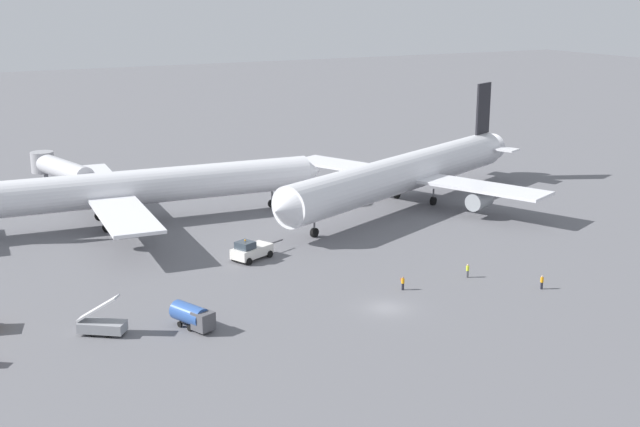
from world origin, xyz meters
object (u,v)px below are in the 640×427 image
(airliner_at_gate_left, at_px, (124,189))
(gse_fuel_bowser_stubby, at_px, (193,316))
(ground_crew_ramp_agent_by_cones, at_px, (468,270))
(pushback_tug, at_px, (251,250))
(airliner_being_pushed, at_px, (404,173))
(jet_bridge, at_px, (58,168))
(ground_crew_marshaller_foreground, at_px, (403,283))
(gse_stair_truck_yellow, at_px, (102,324))
(ground_crew_wing_walker_right, at_px, (542,282))

(airliner_at_gate_left, bearing_deg, gse_fuel_bowser_stubby, -96.07)
(airliner_at_gate_left, distance_m, ground_crew_ramp_agent_by_cones, 51.17)
(airliner_at_gate_left, xyz_separation_m, ground_crew_ramp_agent_by_cones, (29.11, -41.86, -4.28))
(airliner_at_gate_left, relative_size, gse_fuel_bowser_stubby, 11.54)
(pushback_tug, distance_m, ground_crew_ramp_agent_by_cones, 26.75)
(ground_crew_ramp_agent_by_cones, bearing_deg, gse_fuel_bowser_stubby, 179.04)
(gse_fuel_bowser_stubby, bearing_deg, pushback_tug, 51.79)
(airliner_at_gate_left, xyz_separation_m, pushback_tug, (9.39, -23.79, -3.92))
(airliner_being_pushed, xyz_separation_m, gse_fuel_bowser_stubby, (-45.67, -31.27, -3.82))
(jet_bridge, bearing_deg, pushback_tug, -73.41)
(pushback_tug, relative_size, gse_fuel_bowser_stubby, 1.60)
(ground_crew_ramp_agent_by_cones, distance_m, jet_bridge, 73.55)
(ground_crew_marshaller_foreground, relative_size, ground_crew_ramp_agent_by_cones, 0.95)
(gse_stair_truck_yellow, height_order, ground_crew_wing_walker_right, gse_stair_truck_yellow)
(ground_crew_ramp_agent_by_cones, xyz_separation_m, jet_bridge, (-33.76, 65.24, 3.55))
(gse_fuel_bowser_stubby, distance_m, jet_bridge, 64.76)
(airliner_at_gate_left, height_order, jet_bridge, airliner_at_gate_left)
(jet_bridge, bearing_deg, airliner_at_gate_left, -78.74)
(ground_crew_wing_walker_right, distance_m, jet_bridge, 82.10)
(airliner_being_pushed, relative_size, ground_crew_ramp_agent_by_cones, 34.34)
(pushback_tug, bearing_deg, airliner_being_pushed, 23.33)
(jet_bridge, bearing_deg, ground_crew_marshaller_foreground, -69.23)
(airliner_being_pushed, distance_m, ground_crew_marshaller_foreground, 38.46)
(gse_stair_truck_yellow, distance_m, ground_crew_marshaller_foreground, 33.03)
(ground_crew_marshaller_foreground, distance_m, jet_bridge, 69.85)
(gse_stair_truck_yellow, relative_size, jet_bridge, 0.27)
(airliner_at_gate_left, bearing_deg, ground_crew_ramp_agent_by_cones, -55.19)
(pushback_tug, distance_m, jet_bridge, 49.32)
(gse_stair_truck_yellow, bearing_deg, ground_crew_ramp_agent_by_cones, -4.59)
(airliner_at_gate_left, height_order, pushback_tug, airliner_at_gate_left)
(pushback_tug, relative_size, ground_crew_wing_walker_right, 5.25)
(airliner_at_gate_left, relative_size, ground_crew_ramp_agent_by_cones, 36.68)
(ground_crew_marshaller_foreground, bearing_deg, jet_bridge, 110.77)
(airliner_being_pushed, height_order, gse_fuel_bowser_stubby, airliner_being_pushed)
(gse_stair_truck_yellow, height_order, ground_crew_ramp_agent_by_cones, gse_stair_truck_yellow)
(ground_crew_ramp_agent_by_cones, bearing_deg, airliner_being_pushed, 69.09)
(gse_stair_truck_yellow, xyz_separation_m, jet_bridge, (8.12, 61.88, 3.38))
(airliner_being_pushed, relative_size, gse_stair_truck_yellow, 11.78)
(airliner_being_pushed, relative_size, ground_crew_marshaller_foreground, 36.32)
(ground_crew_wing_walker_right, bearing_deg, airliner_being_pushed, 79.49)
(gse_fuel_bowser_stubby, xyz_separation_m, ground_crew_marshaller_foreground, (24.48, -0.53, -0.53))
(airliner_being_pushed, xyz_separation_m, ground_crew_marshaller_foreground, (-21.18, -31.80, -4.34))
(gse_fuel_bowser_stubby, height_order, gse_stair_truck_yellow, gse_stair_truck_yellow)
(gse_stair_truck_yellow, xyz_separation_m, ground_crew_wing_walker_right, (46.83, -10.43, -0.20))
(pushback_tug, xyz_separation_m, ground_crew_marshaller_foreground, (10.69, -18.05, -0.40))
(ground_crew_ramp_agent_by_cones, relative_size, jet_bridge, 0.09)
(ground_crew_marshaller_foreground, height_order, ground_crew_wing_walker_right, ground_crew_wing_walker_right)
(gse_fuel_bowser_stubby, xyz_separation_m, ground_crew_wing_walker_right, (38.45, -7.63, -0.51))
(gse_fuel_bowser_stubby, relative_size, ground_crew_marshaller_foreground, 3.36)
(ground_crew_marshaller_foreground, relative_size, jet_bridge, 0.09)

